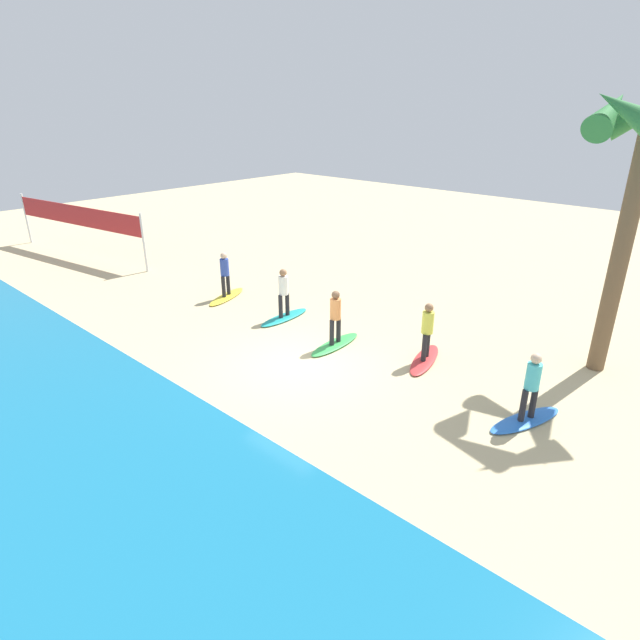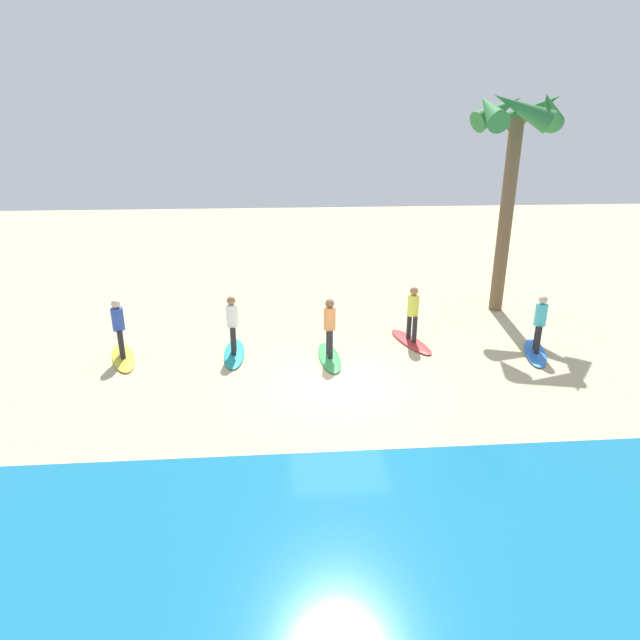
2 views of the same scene
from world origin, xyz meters
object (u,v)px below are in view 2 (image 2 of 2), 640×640
at_px(surfboard_teal, 234,354).
at_px(surfer_yellow, 118,324).
at_px(surfboard_blue, 535,352).
at_px(surfer_blue, 540,319).
at_px(surfer_red, 413,310).
at_px(surfboard_red, 411,342).
at_px(surfer_green, 330,324).
at_px(palm_tree, 516,134).
at_px(surfboard_green, 329,357).
at_px(surfboard_yellow, 123,358).
at_px(surfer_teal, 232,320).

relative_size(surfboard_teal, surfer_yellow, 1.28).
bearing_deg(surfboard_blue, surfer_blue, 19.35).
bearing_deg(surfboard_teal, surfer_red, 93.60).
bearing_deg(surfboard_blue, surfboard_red, -88.38).
height_order(surfer_green, surfboard_teal, surfer_green).
relative_size(surfer_green, palm_tree, 0.23).
height_order(surfboard_green, surfboard_yellow, same).
relative_size(surfboard_red, palm_tree, 0.29).
xyz_separation_m(surfboard_green, surfboard_yellow, (5.68, -0.41, 0.00)).
xyz_separation_m(surfboard_red, surfboard_green, (2.51, 0.94, 0.00)).
height_order(surfboard_green, surfer_teal, surfer_teal).
height_order(surfboard_blue, surfboard_teal, same).
relative_size(surfer_blue, surfboard_green, 0.78).
height_order(surfboard_blue, surfer_blue, surfer_blue).
xyz_separation_m(surfer_red, surfer_green, (2.51, 0.94, 0.00)).
distance_m(surfboard_green, palm_tree, 9.22).
bearing_deg(surfer_green, surfboard_teal, -9.66).
height_order(surfboard_red, surfer_yellow, surfer_yellow).
bearing_deg(surfboard_blue, surfboard_green, -71.83).
height_order(surfer_blue, surfer_green, same).
xyz_separation_m(surfboard_red, surfer_green, (2.51, 0.94, 0.99)).
relative_size(surfer_blue, surfboard_yellow, 0.78).
xyz_separation_m(surfboard_yellow, palm_tree, (-11.85, -3.33, 5.74)).
distance_m(surfboard_blue, palm_tree, 6.93).
bearing_deg(surfer_green, surfer_red, -159.54).
relative_size(surfboard_yellow, surfer_yellow, 1.28).
bearing_deg(surfboard_teal, palm_tree, 108.64).
distance_m(surfer_yellow, palm_tree, 13.19).
relative_size(surfboard_red, surfboard_teal, 1.00).
bearing_deg(surfer_yellow, surfboard_blue, 177.36).
xyz_separation_m(surfboard_green, palm_tree, (-6.17, -3.74, 5.74)).
bearing_deg(surfboard_blue, surfboard_yellow, -73.29).
distance_m(surfer_blue, surfboard_red, 3.61).
relative_size(surfer_red, surfboard_yellow, 0.78).
bearing_deg(palm_tree, surfer_yellow, 15.68).
distance_m(surfer_blue, surfer_red, 3.47).
bearing_deg(surfer_red, surfer_teal, 5.42).
bearing_deg(surfboard_green, surfer_red, 107.66).
height_order(surfboard_red, surfboard_yellow, same).
height_order(surfer_green, palm_tree, palm_tree).
height_order(surfboard_green, surfer_yellow, surfer_yellow).
height_order(surfer_red, surfboard_yellow, surfer_red).
xyz_separation_m(surfer_blue, surfboard_red, (3.31, -1.06, -0.99)).
relative_size(surfboard_red, surfboard_yellow, 1.00).
bearing_deg(palm_tree, surfer_red, 37.40).
height_order(surfer_teal, surfer_yellow, same).
xyz_separation_m(surfboard_red, surfer_yellow, (8.19, 0.53, 0.99)).
distance_m(surfboard_red, surfer_green, 2.86).
height_order(surfer_green, surfboard_yellow, surfer_green).
distance_m(surfboard_green, surfer_teal, 2.85).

